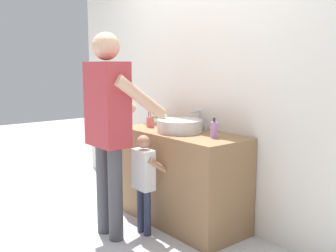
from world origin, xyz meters
TOP-DOWN VIEW (x-y plane):
  - ground_plane at (0.00, 0.00)m, footprint 14.00×14.00m
  - back_wall at (0.00, 0.62)m, footprint 4.40×0.08m
  - vanity_cabinet at (0.00, 0.30)m, footprint 1.24×0.54m
  - sink_basin at (0.00, 0.28)m, footprint 0.39×0.39m
  - faucet at (0.00, 0.52)m, footprint 0.18×0.14m
  - toothbrush_cup at (-0.39, 0.25)m, footprint 0.07×0.07m
  - soap_bottle at (0.38, 0.32)m, footprint 0.06×0.06m
  - child_toddler at (0.00, -0.10)m, footprint 0.26×0.26m
  - adult_parent at (-0.14, -0.34)m, footprint 0.51×0.54m

SIDE VIEW (x-z plane):
  - ground_plane at x=0.00m, z-range 0.00..0.00m
  - vanity_cabinet at x=0.00m, z-range 0.00..0.83m
  - child_toddler at x=0.00m, z-range 0.08..0.93m
  - toothbrush_cup at x=-0.39m, z-range 0.78..0.98m
  - sink_basin at x=0.00m, z-range 0.83..0.94m
  - soap_bottle at x=0.38m, z-range 0.81..0.98m
  - faucet at x=0.00m, z-range 0.82..1.00m
  - adult_parent at x=-0.14m, z-range 0.17..1.82m
  - back_wall at x=0.00m, z-range 0.00..2.70m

